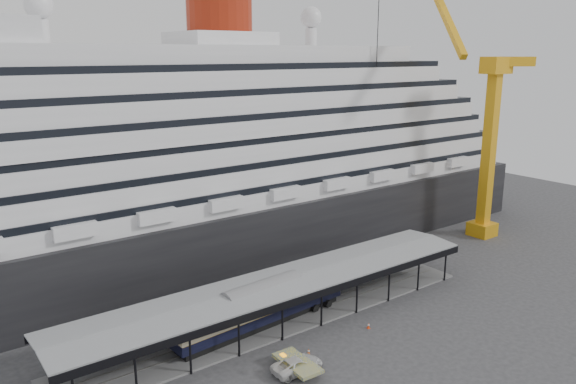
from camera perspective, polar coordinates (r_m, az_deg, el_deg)
name	(u,v)px	position (r m, az deg, el deg)	size (l,w,h in m)	color
ground	(307,336)	(67.12, 1.96, -14.39)	(200.00, 200.00, 0.00)	#323234
cruise_ship	(177,144)	(87.40, -11.17, 4.83)	(130.00, 30.00, 43.90)	black
platform_canopy	(282,302)	(69.60, -0.64, -11.11)	(56.00, 9.18, 5.30)	slate
crane_yellow	(485,124)	(102.02, 19.39, 6.50)	(23.83, 18.78, 47.60)	orange
port_truck	(297,365)	(60.22, 0.95, -17.14)	(2.56, 5.54, 1.54)	silver
pullman_carriage	(262,305)	(67.94, -2.62, -11.37)	(23.89, 4.90, 23.29)	black
traffic_cone_left	(300,355)	(62.70, 1.26, -16.21)	(0.42, 0.42, 0.73)	#E04D0C
traffic_cone_mid	(309,352)	(63.26, 2.11, -15.91)	(0.46, 0.46, 0.75)	#E65C0C
traffic_cone_right	(369,326)	(69.21, 8.18, -13.28)	(0.46, 0.46, 0.70)	red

